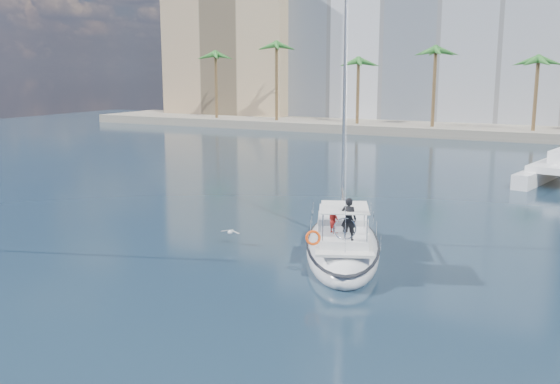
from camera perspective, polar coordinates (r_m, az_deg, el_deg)
The scene contains 8 objects.
ground at distance 28.28m, azimuth -0.71°, elevation -6.36°, with size 160.00×160.00×0.00m, color black.
quay at distance 86.18m, azimuth 18.44°, elevation 5.34°, with size 120.00×14.00×1.20m, color gray.
building_modern at distance 100.10m, azimuth 13.00°, elevation 14.04°, with size 42.00×16.00×28.00m, color silver.
building_tan_left at distance 107.73m, azimuth -3.68°, elevation 12.48°, with size 22.00×14.00×22.00m, color tan.
palm_left at distance 93.32m, azimuth -3.15°, elevation 12.25°, with size 3.60×3.60×12.30m.
palm_centre at distance 81.88m, azimuth 18.44°, elevation 11.86°, with size 3.60×3.60×12.30m.
main_sloop at distance 29.34m, azimuth 5.74°, elevation -4.73°, with size 7.15×11.12×15.78m.
seagull at distance 30.85m, azimuth -4.56°, elevation -3.65°, with size 1.04×0.45×0.19m.
Camera 1 is at (12.46, -23.91, 8.52)m, focal length 40.00 mm.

